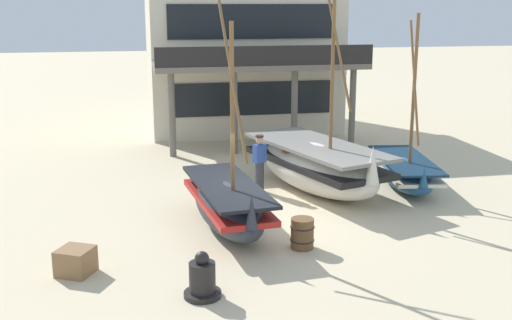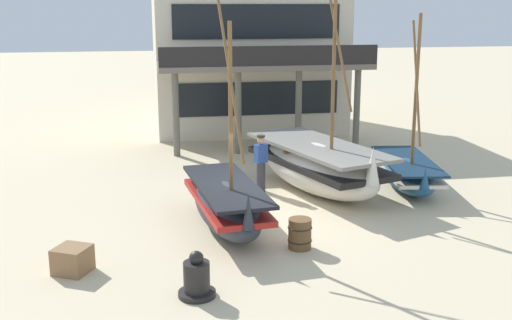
{
  "view_description": "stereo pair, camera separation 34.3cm",
  "coord_description": "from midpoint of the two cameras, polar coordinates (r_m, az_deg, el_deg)",
  "views": [
    {
      "loc": [
        -3.17,
        -14.82,
        5.41
      ],
      "look_at": [
        0.0,
        1.0,
        1.4
      ],
      "focal_mm": 44.61,
      "sensor_mm": 36.0,
      "label": 1
    },
    {
      "loc": [
        -2.84,
        -14.89,
        5.41
      ],
      "look_at": [
        0.0,
        1.0,
        1.4
      ],
      "focal_mm": 44.61,
      "sensor_mm": 36.0,
      "label": 2
    }
  ],
  "objects": [
    {
      "name": "ground_plane",
      "position": [
        16.09,
        1.24,
        -5.69
      ],
      "size": [
        120.0,
        120.0,
        0.0
      ],
      "primitive_type": "plane",
      "color": "beige"
    },
    {
      "name": "fishing_boat_near_left",
      "position": [
        19.54,
        13.87,
        -1.02
      ],
      "size": [
        1.95,
        4.03,
        5.13
      ],
      "color": "#23517A",
      "rests_on": "ground"
    },
    {
      "name": "fishing_boat_centre_large",
      "position": [
        18.61,
        6.15,
        -0.5
      ],
      "size": [
        3.51,
        5.53,
        7.15
      ],
      "color": "silver",
      "rests_on": "ground"
    },
    {
      "name": "fishing_boat_far_right",
      "position": [
        15.51,
        -2.03,
        -3.94
      ],
      "size": [
        1.82,
        4.27,
        5.53
      ],
      "color": "#2D333D",
      "rests_on": "ground"
    },
    {
      "name": "fisherman_by_hull",
      "position": [
        18.53,
        0.97,
        -0.35
      ],
      "size": [
        0.42,
        0.35,
        1.68
      ],
      "color": "#33333D",
      "rests_on": "ground"
    },
    {
      "name": "capstan_winch",
      "position": [
        12.2,
        -4.53,
        -10.59
      ],
      "size": [
        0.72,
        0.72,
        0.91
      ],
      "color": "black",
      "rests_on": "ground"
    },
    {
      "name": "wooden_barrel",
      "position": [
        14.44,
        4.64,
        -6.61
      ],
      "size": [
        0.56,
        0.56,
        0.7
      ],
      "color": "brown",
      "rests_on": "ground"
    },
    {
      "name": "cargo_crate",
      "position": [
        13.68,
        -15.44,
        -8.62
      ],
      "size": [
        0.89,
        0.89,
        0.55
      ],
      "primitive_type": "cube",
      "rotation": [
        0.0,
        0.0,
        1.09
      ],
      "color": "olive",
      "rests_on": "ground"
    },
    {
      "name": "harbor_building_main",
      "position": [
        28.18,
        -0.57,
        9.41
      ],
      "size": [
        8.2,
        8.69,
        6.34
      ],
      "color": "beige",
      "rests_on": "ground"
    }
  ]
}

